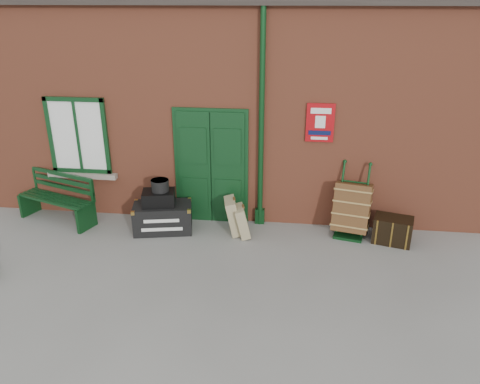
% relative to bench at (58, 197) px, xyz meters
% --- Properties ---
extents(ground, '(80.00, 80.00, 0.00)m').
position_rel_bench_xyz_m(ground, '(3.31, -1.11, -0.50)').
color(ground, gray).
rests_on(ground, ground).
extents(station_building, '(10.30, 4.30, 4.36)m').
position_rel_bench_xyz_m(station_building, '(3.31, 2.39, 1.66)').
color(station_building, '#A24F34').
rests_on(station_building, ground).
extents(bench, '(1.67, 1.01, 0.99)m').
position_rel_bench_xyz_m(bench, '(0.00, 0.00, 0.00)').
color(bench, '#0D3316').
rests_on(bench, ground).
extents(houdini_trunk, '(1.17, 0.80, 0.54)m').
position_rel_bench_xyz_m(houdini_trunk, '(2.16, -0.21, -0.23)').
color(houdini_trunk, black).
rests_on(houdini_trunk, ground).
extents(strongbox, '(0.67, 0.54, 0.27)m').
position_rel_bench_xyz_m(strongbox, '(2.11, -0.21, 0.17)').
color(strongbox, black).
rests_on(strongbox, houdini_trunk).
extents(hatbox, '(0.38, 0.38, 0.22)m').
position_rel_bench_xyz_m(hatbox, '(2.14, -0.18, 0.42)').
color(hatbox, black).
rests_on(hatbox, strongbox).
extents(suitcase_back, '(0.42, 0.54, 0.70)m').
position_rel_bench_xyz_m(suitcase_back, '(3.50, -0.13, -0.15)').
color(suitcase_back, tan).
rests_on(suitcase_back, ground).
extents(suitcase_front, '(0.38, 0.48, 0.60)m').
position_rel_bench_xyz_m(suitcase_front, '(3.68, -0.23, -0.20)').
color(suitcase_front, tan).
rests_on(suitcase_front, ground).
extents(porter_trolley, '(0.78, 0.82, 1.34)m').
position_rel_bench_xyz_m(porter_trolley, '(5.68, 0.12, 0.02)').
color(porter_trolley, '#0D3616').
rests_on(porter_trolley, ground).
extents(dark_trunk, '(0.76, 0.59, 0.48)m').
position_rel_bench_xyz_m(dark_trunk, '(6.41, -0.14, -0.26)').
color(dark_trunk, black).
rests_on(dark_trunk, ground).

